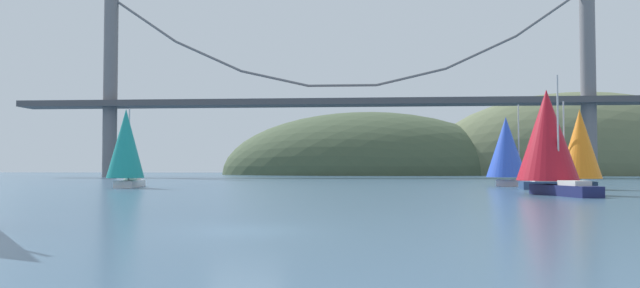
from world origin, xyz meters
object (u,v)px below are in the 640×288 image
Objects in this scene: sailboat_blue_spinnaker at (507,149)px; sailboat_crimson_sail at (548,138)px; sailboat_teal_sail at (126,147)px; sailboat_orange_sail at (578,148)px.

sailboat_crimson_sail is at bearing -94.10° from sailboat_blue_spinnaker.
sailboat_teal_sail is (-38.78, 11.08, -0.22)m from sailboat_crimson_sail.
sailboat_teal_sail is 0.98× the size of sailboat_orange_sail.
sailboat_teal_sail is at bearing 178.62° from sailboat_orange_sail.
sailboat_orange_sail is at bearing -62.37° from sailboat_blue_spinnaker.
sailboat_teal_sail is at bearing 164.05° from sailboat_crimson_sail.
sailboat_crimson_sail is at bearing -120.17° from sailboat_orange_sail.
sailboat_teal_sail is 40.81m from sailboat_blue_spinnaker.
sailboat_blue_spinnaker is (40.11, 7.50, -0.14)m from sailboat_teal_sail.
sailboat_crimson_sail is at bearing -15.95° from sailboat_teal_sail.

